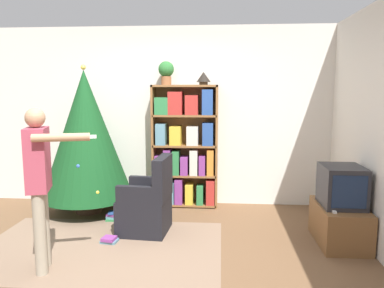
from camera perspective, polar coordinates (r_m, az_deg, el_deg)
name	(u,v)px	position (r m, az deg, el deg)	size (l,w,h in m)	color
ground_plane	(145,259)	(3.97, -7.23, -16.96)	(14.00, 14.00, 0.00)	brown
wall_back	(170,116)	(5.58, -3.34, 4.23)	(8.00, 0.10, 2.60)	silver
area_rug	(100,248)	(4.29, -13.78, -15.12)	(2.59, 1.71, 0.01)	#7F6651
bookshelf	(184,148)	(5.39, -1.16, -0.69)	(0.94, 0.28, 1.76)	brown
tv_stand	(339,224)	(4.54, 21.55, -11.30)	(0.48, 0.79, 0.43)	brown
television	(342,186)	(4.41, 21.85, -5.95)	(0.43, 0.51, 0.44)	#28282D
game_remote	(333,211)	(4.21, 20.75, -9.52)	(0.04, 0.12, 0.02)	white
christmas_tree	(86,135)	(5.29, -15.85, 1.36)	(1.23, 1.23, 2.02)	#4C3323
armchair	(148,206)	(4.54, -6.77, -9.32)	(0.61, 0.60, 0.92)	black
standing_person	(40,177)	(3.70, -22.19, -4.65)	(0.71, 0.45, 1.53)	#9E937F
potted_plant	(166,71)	(5.37, -3.95, 11.00)	(0.22, 0.22, 0.33)	#935B38
table_lamp	(204,78)	(5.32, 1.77, 10.09)	(0.20, 0.20, 0.18)	#473828
book_pile_near_tree	(115,216)	(5.08, -11.68, -10.69)	(0.22, 0.19, 0.12)	#2D7A42
book_pile_by_chair	(109,240)	(4.40, -12.50, -14.09)	(0.19, 0.17, 0.07)	#5B899E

